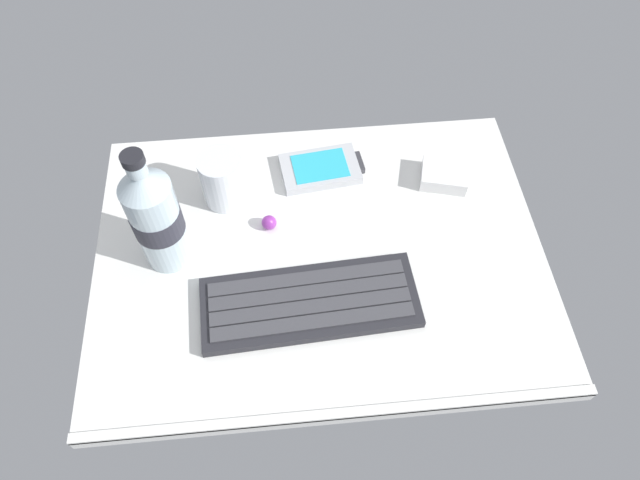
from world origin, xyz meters
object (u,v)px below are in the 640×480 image
Objects in this scene: juice_cup at (223,181)px; charger_block at (444,175)px; keyboard at (310,302)px; handheld_device at (321,169)px; water_bottle at (156,217)px; trackball_mouse at (269,223)px.

charger_block is at bearing 0.40° from juice_cup.
keyboard is at bearing -60.18° from juice_cup.
water_bottle reaches higher than handheld_device.
handheld_device is 13.08cm from trackball_mouse.
charger_block is at bearing 13.06° from trackball_mouse.
trackball_mouse is (-8.56, -9.88, 0.37)cm from handheld_device.
keyboard is at bearing -70.14° from trackball_mouse.
keyboard is 13.43× the size of trackball_mouse.
juice_cup reaches higher than handheld_device.
juice_cup is 13.40cm from water_bottle.
charger_block is at bearing -10.71° from handheld_device.
juice_cup is at bearing 136.08° from trackball_mouse.
juice_cup is (-11.18, 19.50, 3.10)cm from keyboard.
water_bottle reaches higher than juice_cup.
water_bottle is 16.68cm from trackball_mouse.
charger_block reaches higher than keyboard.
keyboard is at bearing -27.59° from water_bottle.
handheld_device is 6.09× the size of trackball_mouse.
keyboard is 29.91cm from charger_block.
charger_block is at bearing 41.27° from keyboard.
keyboard is 1.42× the size of water_bottle.
water_bottle is at bearing -166.64° from trackball_mouse.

